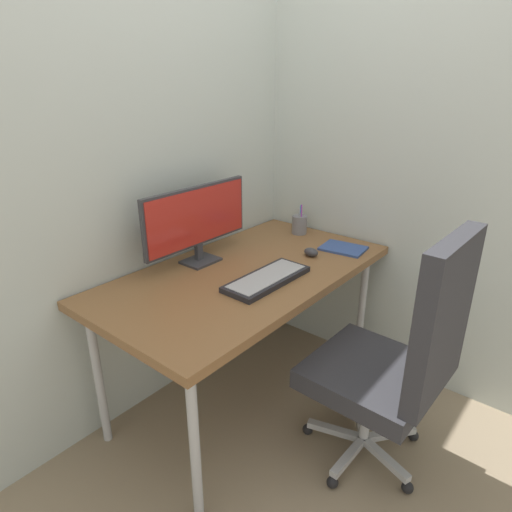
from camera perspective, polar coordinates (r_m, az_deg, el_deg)
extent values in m
plane|color=gray|center=(2.48, -1.17, -17.61)|extent=(8.00, 8.00, 0.00)
cube|color=#B7C1BC|center=(2.22, -10.15, 16.95)|extent=(3.20, 0.04, 2.80)
cube|color=#B7C1BC|center=(2.43, 15.75, 16.92)|extent=(0.04, 2.52, 2.80)
cube|color=brown|center=(2.10, -1.32, -2.37)|extent=(1.46, 0.78, 0.04)
cylinder|color=#B2B5BA|center=(1.75, -7.94, -23.36)|extent=(0.04, 0.04, 0.70)
cylinder|color=#B2B5BA|center=(2.61, 13.52, -6.92)|extent=(0.04, 0.04, 0.70)
cylinder|color=#B2B5BA|center=(2.15, -19.75, -14.66)|extent=(0.04, 0.04, 0.70)
cylinder|color=#B2B5BA|center=(2.89, 2.48, -3.27)|extent=(0.04, 0.04, 0.70)
sphere|color=black|center=(2.08, 9.87, -26.93)|extent=(0.05, 0.05, 0.05)
cube|color=#B2B5BA|center=(2.13, 11.94, -24.04)|extent=(0.26, 0.04, 0.03)
sphere|color=black|center=(2.14, 19.03, -26.49)|extent=(0.05, 0.05, 0.05)
cube|color=#B2B5BA|center=(2.16, 16.34, -23.87)|extent=(0.12, 0.26, 0.03)
sphere|color=black|center=(2.35, 19.71, -21.06)|extent=(0.05, 0.05, 0.05)
cube|color=#B2B5BA|center=(2.27, 16.88, -21.19)|extent=(0.23, 0.19, 0.03)
sphere|color=black|center=(2.43, 12.73, -18.46)|extent=(0.05, 0.05, 0.05)
cube|color=#B2B5BA|center=(2.31, 13.24, -19.79)|extent=(0.23, 0.18, 0.03)
sphere|color=black|center=(2.28, 6.71, -21.41)|extent=(0.05, 0.05, 0.05)
cube|color=#B2B5BA|center=(2.23, 10.20, -21.38)|extent=(0.11, 0.26, 0.03)
cylinder|color=#B2B5BA|center=(2.11, 14.15, -18.82)|extent=(0.04, 0.04, 0.30)
cube|color=#2D2D33|center=(1.99, 14.67, -14.62)|extent=(0.50, 0.50, 0.09)
cube|color=#2D2D33|center=(1.73, 23.08, -7.63)|extent=(0.45, 0.08, 0.63)
cube|color=#333338|center=(2.20, -7.19, -0.61)|extent=(0.17, 0.14, 0.01)
cube|color=#333338|center=(2.19, -7.43, 0.70)|extent=(0.04, 0.02, 0.09)
cube|color=#333338|center=(2.13, -7.70, 5.15)|extent=(0.64, 0.02, 0.29)
cube|color=#B2261E|center=(2.12, -7.44, 5.09)|extent=(0.61, 0.01, 0.26)
cube|color=black|center=(1.97, 1.42, -3.00)|extent=(0.44, 0.18, 0.02)
cube|color=#9EA0A5|center=(1.97, 1.42, -2.63)|extent=(0.40, 0.14, 0.00)
ellipsoid|color=#333338|center=(2.26, 7.15, 0.50)|extent=(0.07, 0.09, 0.04)
cylinder|color=slate|center=(2.58, 5.64, 4.06)|extent=(0.09, 0.09, 0.11)
cylinder|color=#B2B5BA|center=(2.56, 5.59, 5.12)|extent=(0.02, 0.01, 0.10)
cylinder|color=#B2B5BA|center=(2.57, 5.79, 5.19)|extent=(0.02, 0.01, 0.10)
torus|color=#333338|center=(2.58, 5.65, 4.27)|extent=(0.03, 0.04, 0.01)
cylinder|color=purple|center=(2.55, 5.91, 5.05)|extent=(0.01, 0.01, 0.15)
cylinder|color=#337FD8|center=(2.59, 5.80, 5.13)|extent=(0.02, 0.02, 0.13)
cube|color=#334C8C|center=(2.39, 11.24, 0.99)|extent=(0.19, 0.24, 0.01)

